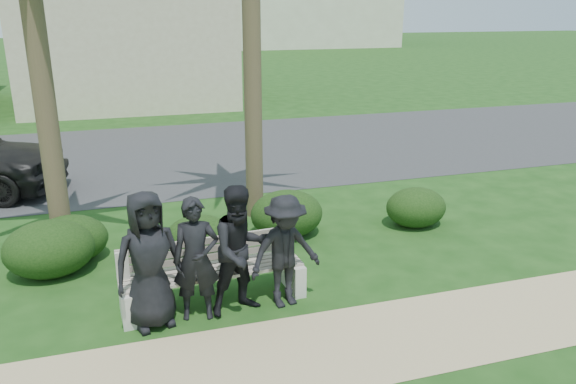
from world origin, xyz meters
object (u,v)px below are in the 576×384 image
park_bench (214,277)px  man_d (285,251)px  man_b (196,259)px  man_a (149,260)px  man_c (241,250)px

park_bench → man_d: 1.02m
man_b → man_d: 1.15m
man_b → man_d: man_b is taller
man_b → man_a: bearing=-170.1°
park_bench → man_a: 1.00m
man_a → man_c: man_a is taller
park_bench → man_a: man_a is taller
man_c → man_a: bearing=167.9°
man_b → man_c: 0.57m
park_bench → man_c: bearing=-46.5°
man_a → man_d: size_ratio=1.14×
man_c → park_bench: bearing=124.8°
man_c → man_d: (0.57, -0.02, -0.09)m
park_bench → man_c: man_c is taller
man_a → man_d: 1.72m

